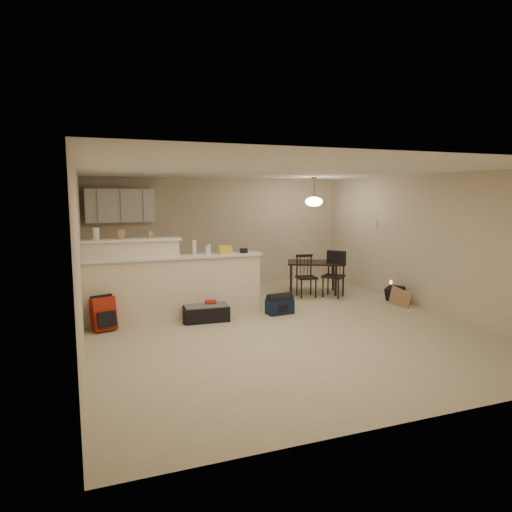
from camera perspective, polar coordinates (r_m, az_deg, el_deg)
name	(u,v)px	position (r m, az deg, el deg)	size (l,w,h in m)	color
room	(277,249)	(7.43, 2.62, 0.89)	(7.00, 7.02, 2.50)	#C1B694
breakfast_bar	(160,284)	(7.99, -11.95, -3.45)	(3.08, 0.58, 1.39)	beige
upper_cabinets	(120,205)	(10.13, -16.66, 6.07)	(1.40, 0.34, 0.70)	white
kitchen_counter	(133,273)	(10.15, -15.17, -2.11)	(1.80, 0.60, 0.90)	white
thermostat	(376,224)	(10.22, 14.72, 3.91)	(0.02, 0.12, 0.12)	beige
jar	(96,234)	(7.93, -19.36, 2.64)	(0.10, 0.10, 0.20)	silver
cereal_box	(121,234)	(7.95, -16.50, 2.62)	(0.10, 0.07, 0.16)	#A87C56
small_box	(151,235)	(8.00, -13.02, 2.63)	(0.08, 0.06, 0.12)	#A87C56
bottle_a	(194,248)	(7.93, -7.71, 1.04)	(0.07, 0.07, 0.26)	silver
bottle_b	(209,249)	(7.99, -5.89, 0.83)	(0.06, 0.06, 0.18)	silver
bag_lump	(225,250)	(8.07, -3.88, 0.78)	(0.22, 0.18, 0.14)	#A87C56
pouch	(244,251)	(8.18, -1.54, 0.68)	(0.12, 0.10, 0.08)	#A87C56
extra_item_x	(207,250)	(7.99, -6.11, 0.71)	(0.06, 0.06, 0.15)	silver
dining_table	(313,266)	(9.98, 7.12, -1.19)	(1.29, 1.11, 0.68)	black
pendant_lamp	(314,201)	(9.87, 7.26, 6.82)	(0.36, 0.36, 0.62)	brown
dining_chair_near	(306,276)	(9.57, 6.32, -2.53)	(0.38, 0.37, 0.88)	black
dining_chair_far	(333,275)	(9.64, 9.64, -2.34)	(0.41, 0.39, 0.94)	black
suitcase	(206,313)	(7.87, -6.32, -7.08)	(0.75, 0.49, 0.25)	black
red_backpack	(104,314)	(7.62, -18.51, -6.88)	(0.35, 0.22, 0.53)	#AB2613
navy_duffel	(280,307)	(8.24, 2.98, -6.35)	(0.47, 0.26, 0.26)	#121E38
black_daypack	(395,294)	(9.57, 17.03, -4.61)	(0.33, 0.23, 0.29)	black
cardboard_sheet	(400,298)	(9.19, 17.58, -4.98)	(0.45, 0.02, 0.34)	#A87C56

